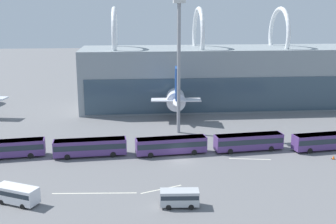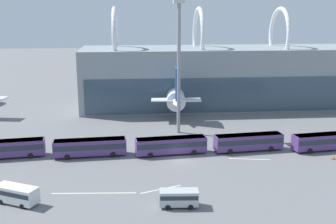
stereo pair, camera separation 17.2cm
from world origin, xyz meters
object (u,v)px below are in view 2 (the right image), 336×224
Objects in this scene: airliner_at_gate_far at (174,90)px; traffic_cone_0 at (333,157)px; shuttle_bus_4 at (326,140)px; floodlight_mast at (179,58)px; shuttle_bus_1 at (90,146)px; shuttle_bus_3 at (248,141)px; service_van_foreground at (16,194)px; service_van_crossing at (179,197)px; shuttle_bus_0 at (7,148)px; shuttle_bus_2 at (171,144)px.

traffic_cone_0 is at bearing -147.33° from airliner_at_gate_far.
floodlight_mast reaches higher than shuttle_bus_4.
shuttle_bus_1 is 28.22m from shuttle_bus_3.
service_van_foreground is (-50.30, -17.37, -0.39)m from shuttle_bus_4.
traffic_cone_0 is at bearing -147.79° from service_van_crossing.
service_van_crossing is (21.14, -2.80, -0.08)m from service_van_foreground.
shuttle_bus_0 reaches higher than service_van_foreground.
service_van_foreground is (-7.98, -17.78, -0.39)m from shuttle_bus_1.
shuttle_bus_2 and shuttle_bus_3 have the same top height.
airliner_at_gate_far reaches higher than shuttle_bus_0.
shuttle_bus_0 and shuttle_bus_4 have the same top height.
shuttle_bus_4 is at bearing -4.80° from shuttle_bus_1.
airliner_at_gate_far is 1.58× the size of floodlight_mast.
shuttle_bus_4 is 2.04× the size of service_van_foreground.
shuttle_bus_3 and shuttle_bus_4 have the same top height.
shuttle_bus_2 is at bearing 177.65° from airliner_at_gate_far.
shuttle_bus_3 is 40.53m from service_van_foreground.
service_van_crossing is at bearing 179.11° from airliner_at_gate_far.
shuttle_bus_1 is at bearing 158.04° from airliner_at_gate_far.
shuttle_bus_1 and shuttle_bus_4 have the same top height.
shuttle_bus_2 reaches higher than service_van_foreground.
shuttle_bus_2 is 27.90m from traffic_cone_0.
shuttle_bus_2 is at bearing 169.57° from traffic_cone_0.
service_van_foreground reaches higher than traffic_cone_0.
floodlight_mast is at bearing 143.18° from traffic_cone_0.
service_van_foreground is at bearing -147.43° from shuttle_bus_2.
shuttle_bus_1 is (-18.63, -37.42, -2.70)m from airliner_at_gate_far.
shuttle_bus_2 is 28.21m from shuttle_bus_4.
service_van_crossing is (13.16, -20.58, -0.47)m from shuttle_bus_1.
airliner_at_gate_far is 49.40m from shuttle_bus_0.
shuttle_bus_4 is 53.21m from service_van_foreground.
shuttle_bus_3 is (28.21, 0.45, 0.00)m from shuttle_bus_1.
traffic_cone_0 is (13.29, -5.74, -1.48)m from shuttle_bus_3.
service_van_foreground is (-26.61, -55.21, -3.10)m from airliner_at_gate_far.
traffic_cone_0 is (22.88, -42.71, -4.19)m from airliner_at_gate_far.
shuttle_bus_1 is 1.00× the size of shuttle_bus_3.
shuttle_bus_4 is 2.48× the size of service_van_crossing.
traffic_cone_0 is at bearing -11.50° from shuttle_bus_1.
airliner_at_gate_far is at bearing 77.27° from shuttle_bus_2.
shuttle_bus_1 is 41.87m from traffic_cone_0.
shuttle_bus_3 reaches higher than service_van_crossing.
service_van_foreground reaches higher than service_van_crossing.
service_van_foreground is (-22.08, -17.54, -0.39)m from shuttle_bus_2.
floodlight_mast reaches higher than shuttle_bus_1.
shuttle_bus_2 is (14.11, -0.25, 0.00)m from shuttle_bus_1.
service_van_foreground is 42.10m from floodlight_mast.
shuttle_bus_3 reaches higher than traffic_cone_0.
floodlight_mast reaches higher than traffic_cone_0.
traffic_cone_0 is at bearing -36.82° from floodlight_mast.
shuttle_bus_3 is (9.58, -36.98, -2.70)m from airliner_at_gate_far.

